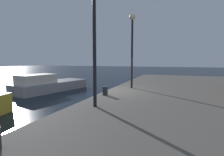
# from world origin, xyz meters

# --- Properties ---
(ground_plane) EXTENTS (120.00, 120.00, 0.00)m
(ground_plane) POSITION_xyz_m (0.00, 0.00, 0.00)
(ground_plane) COLOR black
(motorboat_grey) EXTENTS (3.39, 6.21, 1.37)m
(motorboat_grey) POSITION_xyz_m (-5.87, 2.25, 0.51)
(motorboat_grey) COLOR gray
(motorboat_grey) RESTS_ON ground
(lamp_post_mid_promenade) EXTENTS (0.36, 0.36, 4.43)m
(lamp_post_mid_promenade) POSITION_xyz_m (0.84, -3.37, 3.81)
(lamp_post_mid_promenade) COLOR black
(lamp_post_mid_promenade) RESTS_ON quay_dock
(lamp_post_far_end) EXTENTS (0.36, 0.36, 4.20)m
(lamp_post_far_end) POSITION_xyz_m (1.04, 1.12, 3.68)
(lamp_post_far_end) COLOR black
(lamp_post_far_end) RESTS_ON quay_dock
(bollard_south) EXTENTS (0.24, 0.24, 0.40)m
(bollard_south) POSITION_xyz_m (0.40, -1.39, 1.00)
(bollard_south) COLOR #2D2D33
(bollard_south) RESTS_ON quay_dock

